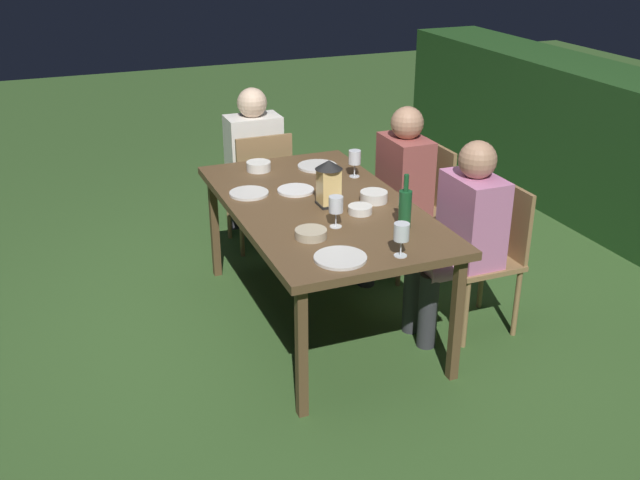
{
  "coord_description": "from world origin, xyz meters",
  "views": [
    {
      "loc": [
        3.63,
        -1.45,
        2.28
      ],
      "look_at": [
        0.0,
        0.0,
        0.53
      ],
      "focal_mm": 41.64,
      "sensor_mm": 36.0,
      "label": 1
    }
  ],
  "objects_px": {
    "person_in_rust": "(395,185)",
    "chair_head_near": "(260,184)",
    "wine_glass_a": "(401,234)",
    "plate_b": "(317,166)",
    "chair_side_right_a": "(421,203)",
    "plate_a": "(296,190)",
    "wine_glass_b": "(355,159)",
    "dining_table": "(320,212)",
    "plate_d": "(249,193)",
    "bowl_dip": "(360,209)",
    "bowl_bread": "(374,196)",
    "lantern_centerpiece": "(329,180)",
    "green_bottle_on_table": "(405,208)",
    "plate_c": "(340,258)",
    "person_in_pink": "(461,231)",
    "person_in_cream": "(252,156)",
    "chair_side_right_b": "(489,250)",
    "bowl_salad": "(259,166)",
    "bowl_olives": "(311,233)",
    "wine_glass_c": "(336,206)"
  },
  "relations": [
    {
      "from": "chair_head_near",
      "to": "wine_glass_b",
      "type": "height_order",
      "value": "wine_glass_b"
    },
    {
      "from": "chair_side_right_a",
      "to": "plate_b",
      "type": "relative_size",
      "value": 3.42
    },
    {
      "from": "lantern_centerpiece",
      "to": "person_in_cream",
      "type": "bearing_deg",
      "value": -178.52
    },
    {
      "from": "person_in_rust",
      "to": "bowl_salad",
      "type": "relative_size",
      "value": 7.44
    },
    {
      "from": "bowl_olives",
      "to": "bowl_dip",
      "type": "distance_m",
      "value": 0.42
    },
    {
      "from": "chair_head_near",
      "to": "bowl_olives",
      "type": "relative_size",
      "value": 5.31
    },
    {
      "from": "chair_head_near",
      "to": "plate_b",
      "type": "xyz_separation_m",
      "value": [
        0.54,
        0.22,
        0.28
      ]
    },
    {
      "from": "wine_glass_c",
      "to": "plate_d",
      "type": "bearing_deg",
      "value": -155.81
    },
    {
      "from": "bowl_dip",
      "to": "person_in_cream",
      "type": "bearing_deg",
      "value": -174.48
    },
    {
      "from": "chair_side_right_a",
      "to": "plate_b",
      "type": "height_order",
      "value": "chair_side_right_a"
    },
    {
      "from": "chair_side_right_b",
      "to": "wine_glass_b",
      "type": "height_order",
      "value": "wine_glass_b"
    },
    {
      "from": "green_bottle_on_table",
      "to": "wine_glass_a",
      "type": "bearing_deg",
      "value": -30.49
    },
    {
      "from": "chair_side_right_a",
      "to": "person_in_cream",
      "type": "relative_size",
      "value": 0.76
    },
    {
      "from": "dining_table",
      "to": "plate_d",
      "type": "bearing_deg",
      "value": -131.21
    },
    {
      "from": "plate_d",
      "to": "bowl_dip",
      "type": "height_order",
      "value": "bowl_dip"
    },
    {
      "from": "plate_a",
      "to": "plate_c",
      "type": "bearing_deg",
      "value": -7.25
    },
    {
      "from": "lantern_centerpiece",
      "to": "green_bottle_on_table",
      "type": "relative_size",
      "value": 0.91
    },
    {
      "from": "person_in_rust",
      "to": "wine_glass_a",
      "type": "relative_size",
      "value": 6.8
    },
    {
      "from": "person_in_pink",
      "to": "plate_b",
      "type": "bearing_deg",
      "value": -155.11
    },
    {
      "from": "plate_c",
      "to": "bowl_bread",
      "type": "relative_size",
      "value": 1.63
    },
    {
      "from": "green_bottle_on_table",
      "to": "wine_glass_a",
      "type": "height_order",
      "value": "green_bottle_on_table"
    },
    {
      "from": "green_bottle_on_table",
      "to": "plate_d",
      "type": "bearing_deg",
      "value": -141.21
    },
    {
      "from": "person_in_rust",
      "to": "wine_glass_b",
      "type": "bearing_deg",
      "value": -80.22
    },
    {
      "from": "chair_side_right_b",
      "to": "plate_b",
      "type": "height_order",
      "value": "chair_side_right_b"
    },
    {
      "from": "wine_glass_a",
      "to": "person_in_pink",
      "type": "bearing_deg",
      "value": 123.09
    },
    {
      "from": "wine_glass_a",
      "to": "bowl_bread",
      "type": "bearing_deg",
      "value": 164.58
    },
    {
      "from": "plate_c",
      "to": "bowl_olives",
      "type": "xyz_separation_m",
      "value": [
        -0.29,
        -0.04,
        0.02
      ]
    },
    {
      "from": "person_in_cream",
      "to": "plate_b",
      "type": "xyz_separation_m",
      "value": [
        0.74,
        0.22,
        0.13
      ]
    },
    {
      "from": "lantern_centerpiece",
      "to": "green_bottle_on_table",
      "type": "bearing_deg",
      "value": 29.83
    },
    {
      "from": "wine_glass_a",
      "to": "bowl_bread",
      "type": "relative_size",
      "value": 1.08
    },
    {
      "from": "bowl_salad",
      "to": "lantern_centerpiece",
      "type": "bearing_deg",
      "value": 14.17
    },
    {
      "from": "person_in_rust",
      "to": "chair_head_near",
      "type": "height_order",
      "value": "person_in_rust"
    },
    {
      "from": "lantern_centerpiece",
      "to": "bowl_dip",
      "type": "relative_size",
      "value": 1.99
    },
    {
      "from": "chair_side_right_b",
      "to": "bowl_salad",
      "type": "distance_m",
      "value": 1.53
    },
    {
      "from": "person_in_rust",
      "to": "person_in_cream",
      "type": "relative_size",
      "value": 1.0
    },
    {
      "from": "person_in_cream",
      "to": "lantern_centerpiece",
      "type": "xyz_separation_m",
      "value": [
        1.38,
        0.04,
        0.27
      ]
    },
    {
      "from": "wine_glass_b",
      "to": "dining_table",
      "type": "bearing_deg",
      "value": -46.76
    },
    {
      "from": "lantern_centerpiece",
      "to": "plate_d",
      "type": "bearing_deg",
      "value": -132.14
    },
    {
      "from": "wine_glass_a",
      "to": "plate_b",
      "type": "distance_m",
      "value": 1.4
    },
    {
      "from": "plate_a",
      "to": "bowl_salad",
      "type": "bearing_deg",
      "value": -169.01
    },
    {
      "from": "plate_a",
      "to": "wine_glass_b",
      "type": "bearing_deg",
      "value": 104.57
    },
    {
      "from": "wine_glass_a",
      "to": "plate_b",
      "type": "relative_size",
      "value": 0.66
    },
    {
      "from": "person_in_cream",
      "to": "chair_side_right_b",
      "type": "xyz_separation_m",
      "value": [
        1.74,
        0.89,
        -0.15
      ]
    },
    {
      "from": "chair_head_near",
      "to": "bowl_olives",
      "type": "height_order",
      "value": "chair_head_near"
    },
    {
      "from": "chair_head_near",
      "to": "dining_table",
      "type": "bearing_deg",
      "value": 0.0
    },
    {
      "from": "wine_glass_b",
      "to": "plate_b",
      "type": "relative_size",
      "value": 0.66
    },
    {
      "from": "green_bottle_on_table",
      "to": "plate_d",
      "type": "relative_size",
      "value": 1.26
    },
    {
      "from": "person_in_rust",
      "to": "plate_b",
      "type": "bearing_deg",
      "value": -113.25
    },
    {
      "from": "person_in_cream",
      "to": "lantern_centerpiece",
      "type": "bearing_deg",
      "value": 1.48
    },
    {
      "from": "chair_head_near",
      "to": "plate_b",
      "type": "bearing_deg",
      "value": 22.47
    }
  ]
}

